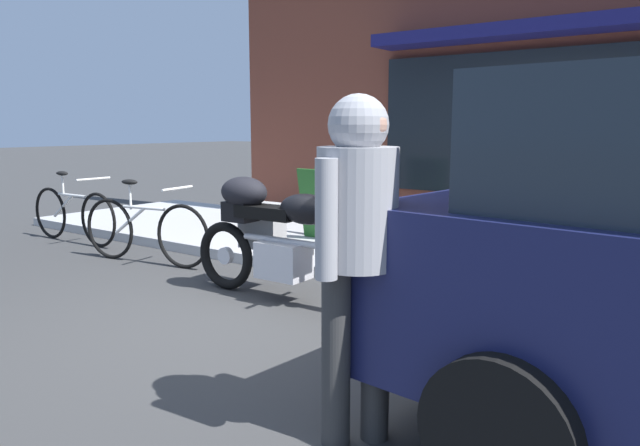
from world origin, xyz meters
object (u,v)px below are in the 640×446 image
object	(u,v)px
parked_bicycle	(144,230)
touring_motorcycle	(279,232)
pedestrian_walking	(358,229)
second_bicycle_by_cafe	(73,214)
sandwich_board_sign	(324,203)

from	to	relation	value
parked_bicycle	touring_motorcycle	bearing A→B (deg)	-4.83
parked_bicycle	pedestrian_walking	size ratio (longest dim) A/B	1.05
pedestrian_walking	parked_bicycle	bearing A→B (deg)	155.53
parked_bicycle	pedestrian_walking	xyz separation A→B (m)	(4.00, -1.82, 0.68)
touring_motorcycle	second_bicycle_by_cafe	size ratio (longest dim) A/B	1.21
parked_bicycle	pedestrian_walking	bearing A→B (deg)	-24.47
sandwich_board_sign	parked_bicycle	bearing A→B (deg)	-119.80
sandwich_board_sign	touring_motorcycle	bearing A→B (deg)	-63.89
second_bicycle_by_cafe	pedestrian_walking	bearing A→B (deg)	-19.39
pedestrian_walking	sandwich_board_sign	size ratio (longest dim) A/B	1.90
pedestrian_walking	sandwich_board_sign	bearing A→B (deg)	127.88
touring_motorcycle	parked_bicycle	bearing A→B (deg)	175.17
touring_motorcycle	second_bicycle_by_cafe	xyz separation A→B (m)	(-3.89, 0.39, -0.22)
pedestrian_walking	sandwich_board_sign	xyz separation A→B (m)	(-2.90, 3.73, -0.50)
parked_bicycle	second_bicycle_by_cafe	xyz separation A→B (m)	(-1.77, 0.21, -0.00)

